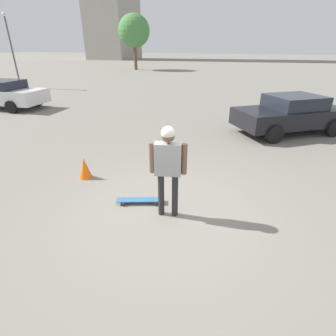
{
  "coord_description": "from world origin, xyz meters",
  "views": [
    {
      "loc": [
        1.35,
        -4.05,
        3.0
      ],
      "look_at": [
        0.0,
        0.0,
        1.0
      ],
      "focal_mm": 28.0,
      "sensor_mm": 36.0,
      "label": 1
    }
  ],
  "objects_px": {
    "car_parked_near": "(290,114)",
    "person": "(168,161)",
    "skateboard": "(140,200)",
    "car_parked_far": "(0,94)",
    "traffic_cone": "(85,168)"
  },
  "relations": [
    {
      "from": "car_parked_near",
      "to": "person",
      "type": "bearing_deg",
      "value": 32.94
    },
    {
      "from": "person",
      "to": "skateboard",
      "type": "relative_size",
      "value": 1.79
    },
    {
      "from": "person",
      "to": "car_parked_far",
      "type": "xyz_separation_m",
      "value": [
        -11.37,
        6.39,
        -0.4
      ]
    },
    {
      "from": "person",
      "to": "car_parked_far",
      "type": "height_order",
      "value": "person"
    },
    {
      "from": "skateboard",
      "to": "person",
      "type": "bearing_deg",
      "value": 144.56
    },
    {
      "from": "car_parked_near",
      "to": "car_parked_far",
      "type": "distance_m",
      "value": 13.97
    },
    {
      "from": "person",
      "to": "car_parked_near",
      "type": "height_order",
      "value": "person"
    },
    {
      "from": "car_parked_near",
      "to": "traffic_cone",
      "type": "xyz_separation_m",
      "value": [
        -5.06,
        -5.67,
        -0.46
      ]
    },
    {
      "from": "person",
      "to": "car_parked_near",
      "type": "relative_size",
      "value": 0.41
    },
    {
      "from": "skateboard",
      "to": "traffic_cone",
      "type": "height_order",
      "value": "traffic_cone"
    },
    {
      "from": "car_parked_near",
      "to": "traffic_cone",
      "type": "relative_size",
      "value": 8.28
    },
    {
      "from": "person",
      "to": "traffic_cone",
      "type": "distance_m",
      "value": 2.74
    },
    {
      "from": "skateboard",
      "to": "car_parked_near",
      "type": "bearing_deg",
      "value": -137.11
    },
    {
      "from": "car_parked_near",
      "to": "car_parked_far",
      "type": "xyz_separation_m",
      "value": [
        -13.97,
        -0.12,
        0.02
      ]
    },
    {
      "from": "car_parked_far",
      "to": "person",
      "type": "bearing_deg",
      "value": 146.67
    }
  ]
}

